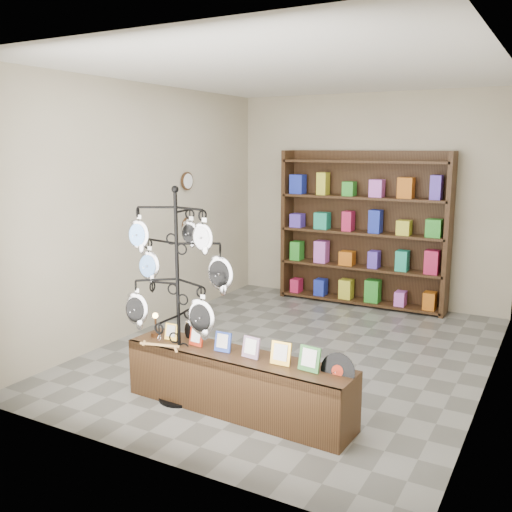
{
  "coord_description": "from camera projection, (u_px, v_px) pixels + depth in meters",
  "views": [
    {
      "loc": [
        2.56,
        -5.48,
        2.26
      ],
      "look_at": [
        0.08,
        -1.0,
        1.27
      ],
      "focal_mm": 40.0,
      "sensor_mm": 36.0,
      "label": 1
    }
  ],
  "objects": [
    {
      "name": "ground",
      "position": [
        293.0,
        352.0,
        6.35
      ],
      "size": [
        5.0,
        5.0,
        0.0
      ],
      "primitive_type": "plane",
      "color": "slate",
      "rests_on": "ground"
    },
    {
      "name": "display_tree",
      "position": [
        177.0,
        279.0,
        4.97
      ],
      "size": [
        0.99,
        0.93,
        1.93
      ],
      "rotation": [
        0.0,
        0.0,
        0.16
      ],
      "color": "black",
      "rests_on": "ground"
    },
    {
      "name": "back_shelving",
      "position": [
        363.0,
        234.0,
        8.13
      ],
      "size": [
        2.42,
        0.36,
        2.2
      ],
      "color": "black",
      "rests_on": "ground"
    },
    {
      "name": "room_envelope",
      "position": [
        295.0,
        186.0,
        6.0
      ],
      "size": [
        5.0,
        5.0,
        5.0
      ],
      "color": "#B4AB91",
      "rests_on": "ground"
    },
    {
      "name": "wall_clocks",
      "position": [
        188.0,
        203.0,
        7.69
      ],
      "size": [
        0.03,
        0.24,
        0.84
      ],
      "color": "black",
      "rests_on": "ground"
    },
    {
      "name": "front_shelf",
      "position": [
        237.0,
        383.0,
        4.9
      ],
      "size": [
        2.12,
        0.53,
        0.74
      ],
      "rotation": [
        0.0,
        0.0,
        -0.05
      ],
      "color": "black",
      "rests_on": "ground"
    }
  ]
}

